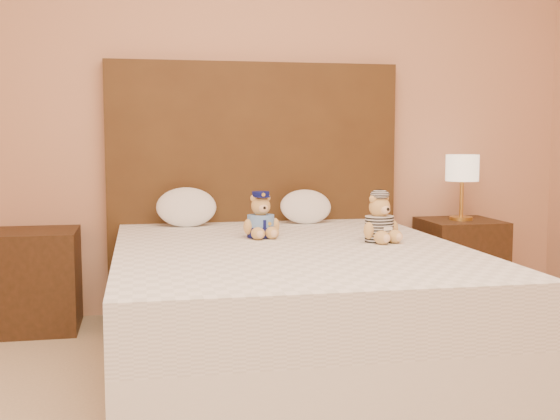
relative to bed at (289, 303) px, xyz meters
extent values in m
cube|color=tan|center=(0.00, 1.05, 1.07)|extent=(4.00, 0.04, 2.70)
cube|color=white|center=(0.00, 0.00, -0.13)|extent=(1.60, 2.00, 0.30)
cube|color=white|center=(0.00, 0.00, 0.15)|extent=(1.60, 2.00, 0.25)
cube|color=#492F15|center=(0.00, 1.01, 0.47)|extent=(1.75, 0.08, 1.50)
cube|color=#3C2213|center=(-1.25, 0.80, 0.00)|extent=(0.45, 0.45, 0.55)
cube|color=#3C2213|center=(1.25, 0.80, 0.00)|extent=(0.45, 0.45, 0.55)
cylinder|color=gold|center=(1.25, 0.80, 0.28)|extent=(0.14, 0.14, 0.02)
cylinder|color=gold|center=(1.25, 0.80, 0.41)|extent=(0.02, 0.02, 0.26)
cylinder|color=beige|center=(1.25, 0.80, 0.59)|extent=(0.20, 0.20, 0.16)
ellipsoid|color=white|center=(-0.42, 0.83, 0.40)|extent=(0.34, 0.22, 0.24)
ellipsoid|color=white|center=(0.28, 0.83, 0.38)|extent=(0.31, 0.20, 0.22)
camera|label=1|loc=(-0.68, -3.17, 0.79)|focal=45.00mm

